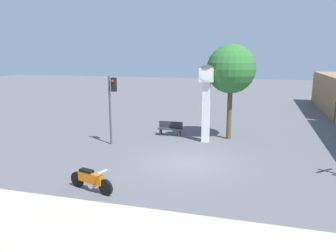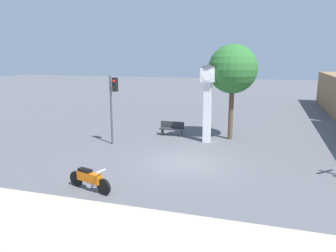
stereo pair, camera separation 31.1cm
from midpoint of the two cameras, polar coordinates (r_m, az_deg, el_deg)
ground_plane at (r=16.32m, az=2.78°, el=-6.41°), size 120.00×120.00×0.00m
motorcycle at (r=13.31m, az=-13.97°, el=-9.09°), size 2.11×0.77×0.95m
clock_tower at (r=19.75m, az=6.26°, el=5.99°), size 0.99×0.99×4.70m
traffic_light at (r=19.34m, az=-10.21°, el=4.87°), size 0.50×0.35×4.06m
street_tree at (r=20.59m, az=10.49°, el=9.68°), size 2.99×2.99×5.89m
bench at (r=21.64m, az=-0.01°, el=-0.37°), size 1.60×0.44×0.92m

